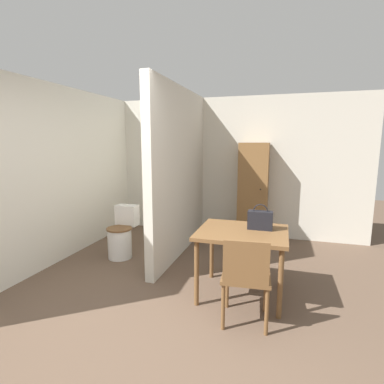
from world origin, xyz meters
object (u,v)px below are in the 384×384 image
(dining_table, at_px, (242,239))
(toilet, at_px, (122,236))
(handbag, at_px, (260,220))
(wooden_chair, at_px, (246,275))
(wooden_cabinet, at_px, (253,192))

(dining_table, height_order, toilet, dining_table)
(toilet, height_order, handbag, handbag)
(dining_table, xyz_separation_m, handbag, (0.18, 0.11, 0.20))
(toilet, bearing_deg, dining_table, -19.17)
(wooden_chair, bearing_deg, wooden_cabinet, 89.56)
(dining_table, distance_m, wooden_chair, 0.58)
(handbag, xyz_separation_m, wooden_cabinet, (-0.26, 1.92, -0.01))
(dining_table, bearing_deg, wooden_chair, -78.38)
(dining_table, bearing_deg, handbag, 31.97)
(wooden_cabinet, bearing_deg, toilet, -142.36)
(dining_table, xyz_separation_m, wooden_chair, (0.11, -0.54, -0.17))
(dining_table, distance_m, handbag, 0.29)
(wooden_chair, distance_m, toilet, 2.33)
(toilet, distance_m, handbag, 2.19)
(dining_table, bearing_deg, wooden_cabinet, 92.44)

